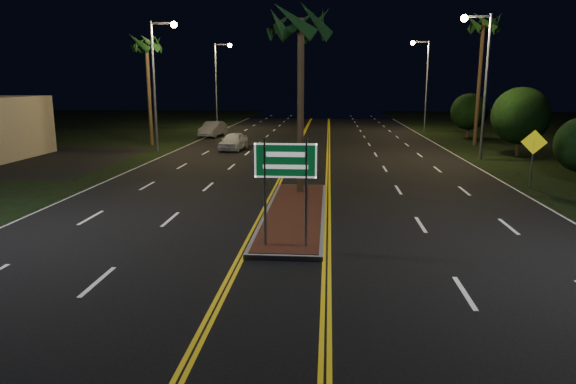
# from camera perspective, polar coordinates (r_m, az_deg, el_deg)

# --- Properties ---
(ground) EXTENTS (120.00, 120.00, 0.00)m
(ground) POSITION_cam_1_polar(r_m,az_deg,el_deg) (12.73, -1.34, -10.51)
(ground) COLOR black
(ground) RESTS_ON ground
(median_island) EXTENTS (2.25, 10.25, 0.17)m
(median_island) POSITION_cam_1_polar(r_m,az_deg,el_deg) (19.34, 0.77, -2.32)
(median_island) COLOR gray
(median_island) RESTS_ON ground
(highway_sign) EXTENTS (1.80, 0.08, 3.20)m
(highway_sign) POSITION_cam_1_polar(r_m,az_deg,el_deg) (14.75, -0.28, 2.37)
(highway_sign) COLOR gray
(highway_sign) RESTS_ON ground
(streetlight_left_mid) EXTENTS (1.91, 0.44, 9.00)m
(streetlight_left_mid) POSITION_cam_1_polar(r_m,az_deg,el_deg) (37.61, -14.17, 12.87)
(streetlight_left_mid) COLOR gray
(streetlight_left_mid) RESTS_ON ground
(streetlight_left_far) EXTENTS (1.91, 0.44, 9.00)m
(streetlight_left_far) POSITION_cam_1_polar(r_m,az_deg,el_deg) (56.94, -7.65, 12.72)
(streetlight_left_far) COLOR gray
(streetlight_left_far) RESTS_ON ground
(streetlight_right_mid) EXTENTS (1.91, 0.44, 9.00)m
(streetlight_right_mid) POSITION_cam_1_polar(r_m,az_deg,el_deg) (34.99, 20.62, 12.57)
(streetlight_right_mid) COLOR gray
(streetlight_right_mid) RESTS_ON ground
(streetlight_right_far) EXTENTS (1.91, 0.44, 9.00)m
(streetlight_right_far) POSITION_cam_1_polar(r_m,az_deg,el_deg) (54.51, 14.81, 12.47)
(streetlight_right_far) COLOR gray
(streetlight_right_far) RESTS_ON ground
(palm_median) EXTENTS (2.40, 2.40, 8.30)m
(palm_median) POSITION_cam_1_polar(r_m,az_deg,el_deg) (22.36, 1.45, 18.19)
(palm_median) COLOR #382819
(palm_median) RESTS_ON ground
(palm_left_far) EXTENTS (2.40, 2.40, 8.80)m
(palm_left_far) POSITION_cam_1_polar(r_m,az_deg,el_deg) (42.19, -15.46, 15.52)
(palm_left_far) COLOR #382819
(palm_left_far) RESTS_ON ground
(palm_right_far) EXTENTS (2.40, 2.40, 10.30)m
(palm_right_far) POSITION_cam_1_polar(r_m,az_deg,el_deg) (43.48, 20.90, 16.92)
(palm_right_far) COLOR #382819
(palm_right_far) RESTS_ON ground
(shrub_mid) EXTENTS (3.78, 3.78, 4.62)m
(shrub_mid) POSITION_cam_1_polar(r_m,az_deg,el_deg) (37.97, 24.43, 7.73)
(shrub_mid) COLOR #382819
(shrub_mid) RESTS_ON ground
(shrub_far) EXTENTS (3.24, 3.24, 3.96)m
(shrub_far) POSITION_cam_1_polar(r_m,az_deg,el_deg) (49.39, 19.50, 8.41)
(shrub_far) COLOR #382819
(shrub_far) RESTS_ON ground
(car_near) EXTENTS (2.37, 4.66, 1.50)m
(car_near) POSITION_cam_1_polar(r_m,az_deg,el_deg) (38.34, -6.09, 5.79)
(car_near) COLOR white
(car_near) RESTS_ON ground
(car_far) EXTENTS (2.65, 4.99, 1.59)m
(car_far) POSITION_cam_1_polar(r_m,az_deg,el_deg) (48.36, -8.36, 7.07)
(car_far) COLOR #AEAEB8
(car_far) RESTS_ON ground
(warning_sign) EXTENTS (1.12, 0.30, 2.74)m
(warning_sign) POSITION_cam_1_polar(r_m,az_deg,el_deg) (26.70, 25.60, 4.25)
(warning_sign) COLOR gray
(warning_sign) RESTS_ON ground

